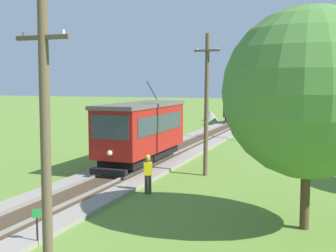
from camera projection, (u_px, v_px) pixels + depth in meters
red_tram at (142, 130)px, 25.60m from camera, size 2.60×8.54×4.79m
freight_car at (237, 111)px, 52.70m from camera, size 2.40×5.20×2.31m
utility_pole_foreground at (46, 147)px, 10.01m from camera, size 1.40×0.30×6.85m
utility_pole_near_tram at (207, 103)px, 23.18m from camera, size 1.40×0.52×7.63m
utility_pole_mid at (252, 101)px, 36.87m from camera, size 1.40×0.52×6.73m
utility_pole_far at (271, 97)px, 49.04m from camera, size 1.40×0.40×6.54m
utility_pole_distant at (283, 94)px, 61.85m from camera, size 1.40×0.25×6.68m
trackside_signal_marker at (37, 225)px, 13.21m from camera, size 0.21×0.21×1.18m
gravel_pile at (211, 116)px, 56.96m from camera, size 2.07×2.07×1.39m
track_worker at (148, 172)px, 19.46m from camera, size 0.45×0.38×1.78m
tree_left_near at (308, 93)px, 14.42m from camera, size 5.77×5.77×7.56m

